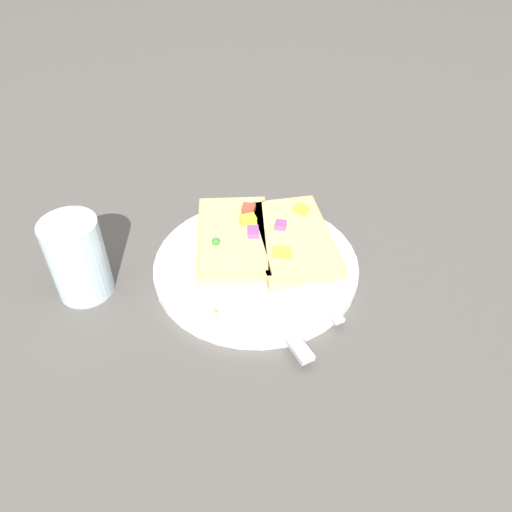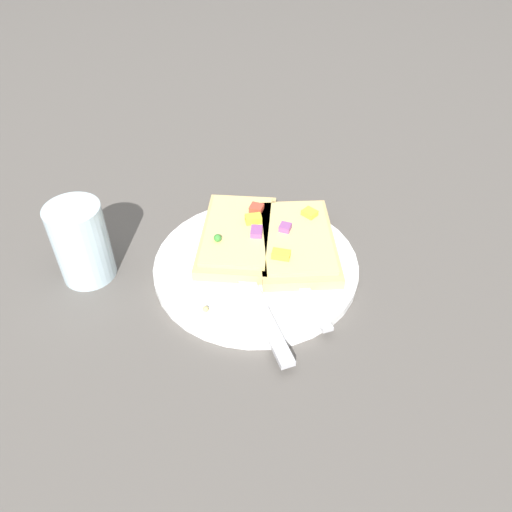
% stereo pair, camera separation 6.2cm
% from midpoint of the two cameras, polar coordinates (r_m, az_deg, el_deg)
% --- Properties ---
extents(ground_plane, '(4.00, 4.00, 0.00)m').
position_cam_midpoint_polar(ground_plane, '(0.63, 2.79, -1.60)').
color(ground_plane, '#56514C').
extents(plate, '(0.26, 0.26, 0.01)m').
position_cam_midpoint_polar(plate, '(0.63, 2.81, -1.21)').
color(plate, white).
rests_on(plate, ground).
extents(fork, '(0.05, 0.20, 0.01)m').
position_cam_midpoint_polar(fork, '(0.62, 6.74, -1.12)').
color(fork, '#B7B7BC').
rests_on(fork, plate).
extents(knife, '(0.05, 0.21, 0.01)m').
position_cam_midpoint_polar(knife, '(0.57, 3.41, -5.76)').
color(knife, '#B7B7BC').
rests_on(knife, plate).
extents(pizza_slice_main, '(0.17, 0.18, 0.03)m').
position_cam_midpoint_polar(pizza_slice_main, '(0.65, 0.44, 2.33)').
color(pizza_slice_main, tan).
rests_on(pizza_slice_main, plate).
extents(pizza_slice_corner, '(0.16, 0.19, 0.03)m').
position_cam_midpoint_polar(pizza_slice_corner, '(0.65, 7.36, 1.64)').
color(pizza_slice_corner, tan).
rests_on(pizza_slice_corner, plate).
extents(crumb_scatter, '(0.17, 0.08, 0.01)m').
position_cam_midpoint_polar(crumb_scatter, '(0.61, 7.70, -1.71)').
color(crumb_scatter, tan).
rests_on(crumb_scatter, plate).
extents(drinking_glass, '(0.07, 0.07, 0.10)m').
position_cam_midpoint_polar(drinking_glass, '(0.62, -16.69, 1.36)').
color(drinking_glass, silver).
rests_on(drinking_glass, ground).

